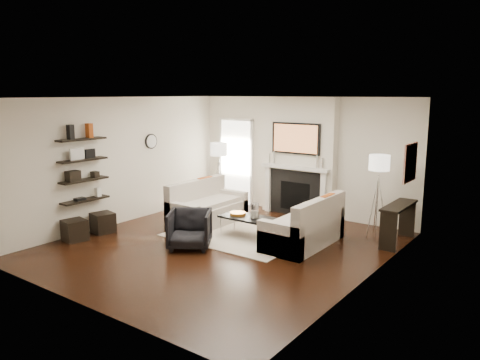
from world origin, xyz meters
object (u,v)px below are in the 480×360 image
Objects in this scene: armchair at (190,227)px; loveseat_left_base at (208,214)px; lamp_right_shade at (379,163)px; coffee_table at (248,218)px; loveseat_right_base at (303,234)px; ottoman_near at (103,223)px; lamp_left_shade at (219,149)px.

loveseat_left_base is at bearing 84.72° from armchair.
coffee_table is at bearing -139.31° from lamp_right_shade.
loveseat_right_base is 4.02m from ottoman_near.
armchair is 1.90× the size of lamp_left_shade.
lamp_right_shade is at bearing 15.29° from armchair.
coffee_table is 2.75× the size of ottoman_near.
ottoman_near is (-1.31, -1.74, -0.01)m from loveseat_left_base.
lamp_left_shade is at bearing -178.28° from lamp_right_shade.
loveseat_left_base is at bearing 52.99° from ottoman_near.
lamp_right_shade reaches higher than coffee_table.
lamp_right_shade is at bearing 23.02° from loveseat_left_base.
loveseat_right_base is at bearing -121.50° from lamp_right_shade.
loveseat_left_base is 4.50× the size of lamp_left_shade.
lamp_left_shade is at bearing 156.74° from loveseat_right_base.
loveseat_right_base is 4.50× the size of lamp_left_shade.
coffee_table is 1.44× the size of armchair.
lamp_right_shade is (2.45, 2.78, 1.07)m from armchair.
lamp_right_shade reaches higher than loveseat_right_base.
lamp_left_shade reaches higher than loveseat_left_base.
coffee_table is (1.27, -0.30, 0.19)m from loveseat_left_base.
armchair is 1.90× the size of lamp_right_shade.
loveseat_left_base is 4.50× the size of ottoman_near.
loveseat_right_base is 2.09m from armchair.
lamp_left_shade is at bearing 85.23° from armchair.
lamp_left_shade is at bearing 78.28° from ottoman_near.
lamp_left_shade reaches higher than loveseat_right_base.
loveseat_right_base is at bearing -23.26° from lamp_left_shade.
loveseat_left_base is 3.70m from lamp_right_shade.
lamp_right_shade is (1.94, 1.67, 1.05)m from coffee_table.
armchair is 3.22m from lamp_left_shade.
ottoman_near is at bearing -145.52° from lamp_right_shade.
ottoman_near is (-2.58, -1.44, -0.20)m from coffee_table.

